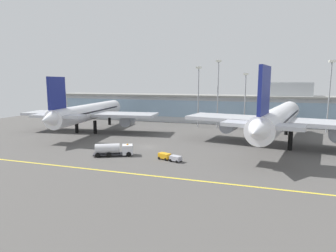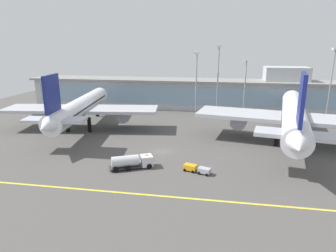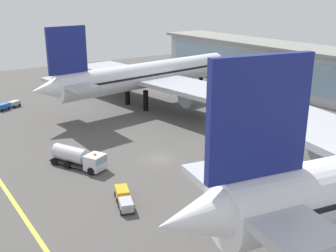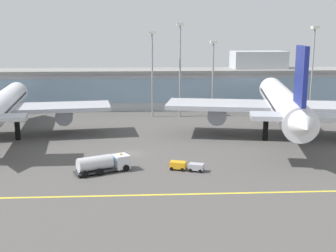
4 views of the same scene
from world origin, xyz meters
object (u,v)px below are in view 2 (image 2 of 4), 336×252
at_px(fuel_tanker_truck, 133,161).
at_px(apron_light_mast_west, 245,79).
at_px(apron_light_mast_centre, 218,72).
at_px(apron_light_mast_east, 196,75).
at_px(apron_light_mast_far_east, 332,74).
at_px(airliner_near_right, 294,116).
at_px(baggage_tug_near, 197,169).
at_px(airliner_near_left, 81,108).

xyz_separation_m(fuel_tanker_truck, apron_light_mast_west, (25.87, 52.35, 12.07)).
bearing_deg(fuel_tanker_truck, apron_light_mast_centre, 45.28).
distance_m(apron_light_mast_east, apron_light_mast_far_east, 44.22).
relative_size(fuel_tanker_truck, apron_light_mast_west, 0.45).
height_order(airliner_near_right, apron_light_mast_east, apron_light_mast_east).
height_order(fuel_tanker_truck, baggage_tug_near, fuel_tanker_truck).
bearing_deg(apron_light_mast_east, apron_light_mast_west, 11.99).
distance_m(baggage_tug_near, apron_light_mast_west, 55.24).
xyz_separation_m(apron_light_mast_west, apron_light_mast_centre, (-9.49, -3.96, 2.59)).
height_order(airliner_near_right, apron_light_mast_west, apron_light_mast_west).
height_order(baggage_tug_near, apron_light_mast_centre, apron_light_mast_centre).
xyz_separation_m(airliner_near_left, baggage_tug_near, (37.29, -26.32, -5.94)).
distance_m(fuel_tanker_truck, baggage_tug_near, 13.39).
xyz_separation_m(apron_light_mast_centre, apron_light_mast_far_east, (36.80, 2.06, -0.42)).
xyz_separation_m(apron_light_mast_west, apron_light_mast_east, (-16.87, -3.58, 1.37)).
height_order(fuel_tanker_truck, apron_light_mast_west, apron_light_mast_west).
height_order(fuel_tanker_truck, apron_light_mast_east, apron_light_mast_east).
relative_size(apron_light_mast_west, apron_light_mast_centre, 0.81).
bearing_deg(apron_light_mast_east, airliner_near_right, -43.50).
height_order(airliner_near_right, apron_light_mast_far_east, apron_light_mast_far_east).
bearing_deg(baggage_tug_near, apron_light_mast_west, -83.96).
distance_m(baggage_tug_near, apron_light_mast_east, 50.89).
bearing_deg(apron_light_mast_centre, baggage_tug_near, -93.56).
bearing_deg(apron_light_mast_east, apron_light_mast_centre, -2.95).
xyz_separation_m(apron_light_mast_centre, apron_light_mast_east, (-7.38, 0.38, -1.21)).
xyz_separation_m(airliner_near_right, fuel_tanker_truck, (-36.30, -22.85, -5.87)).
height_order(apron_light_mast_west, apron_light_mast_centre, apron_light_mast_centre).
relative_size(airliner_near_right, apron_light_mast_far_east, 2.46).
relative_size(apron_light_mast_centre, apron_light_mast_east, 1.10).
xyz_separation_m(airliner_near_left, airliner_near_right, (60.22, -3.55, 0.65)).
relative_size(fuel_tanker_truck, apron_light_mast_centre, 0.37).
relative_size(apron_light_mast_centre, apron_light_mast_far_east, 1.03).
bearing_deg(fuel_tanker_truck, apron_light_mast_far_east, 17.47).
relative_size(airliner_near_right, apron_light_mast_centre, 2.38).
bearing_deg(apron_light_mast_west, airliner_near_left, -152.47).
bearing_deg(airliner_near_right, fuel_tanker_truck, 132.86).
height_order(airliner_near_left, apron_light_mast_east, apron_light_mast_east).
xyz_separation_m(airliner_near_left, fuel_tanker_truck, (23.92, -26.40, -5.22)).
bearing_deg(apron_light_mast_far_east, airliner_near_right, -121.46).
distance_m(airliner_near_left, apron_light_mast_far_east, 81.26).
bearing_deg(airliner_near_left, apron_light_mast_far_east, -80.02).
height_order(airliner_near_right, fuel_tanker_truck, airliner_near_right).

